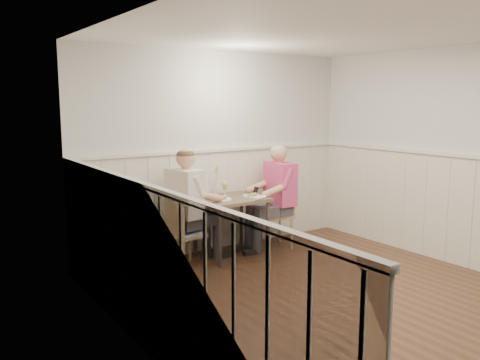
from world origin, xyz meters
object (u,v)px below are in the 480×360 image
Objects in this scene: man_in_pink at (277,204)px; beer_bottle at (201,190)px; dining_table at (231,206)px; grass_vase at (215,181)px; chair_left at (183,232)px; chair_right at (278,211)px; diner_cream at (187,216)px.

man_in_pink is 6.24× the size of beer_bottle.
beer_bottle is (-1.03, 0.23, 0.26)m from man_in_pink.
dining_table is 2.01× the size of grass_vase.
chair_left is at bearing -152.29° from grass_vase.
dining_table is 0.70m from man_in_pink.
chair_right is 1.15m from beer_bottle.
dining_table is 0.64m from diner_cream.
grass_vase is (0.57, 0.30, 0.33)m from diner_cream.
grass_vase is (-0.77, 0.32, 0.34)m from man_in_pink.
dining_table is 3.61× the size of beer_bottle.
man_in_pink is at bearing -3.95° from dining_table.
beer_bottle is 0.56× the size of grass_vase.
chair_left is at bearing -178.92° from man_in_pink.
man_in_pink is 3.48× the size of grass_vase.
diner_cream is 0.72m from grass_vase.
diner_cream is (-1.38, -0.02, 0.12)m from chair_right.
diner_cream reaches higher than chair_left.
chair_right is at bearing 2.68° from chair_left.
beer_bottle is (0.31, 0.21, 0.25)m from diner_cream.
chair_left is 0.55× the size of diner_cream.
diner_cream is at bearing -177.62° from dining_table.
beer_bottle is 0.29m from grass_vase.
chair_right is at bearing -9.79° from beer_bottle.
dining_table is 0.76m from chair_left.
chair_right is 3.93× the size of beer_bottle.
chair_right is 0.62× the size of diner_cream.
grass_vase is at bearing 157.61° from man_in_pink.
man_in_pink is 0.99× the size of diner_cream.
diner_cream reaches higher than grass_vase.
chair_left is (-1.47, -0.07, -0.06)m from chair_right.
beer_bottle is at bearing 170.21° from chair_right.
chair_right is 0.97m from grass_vase.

